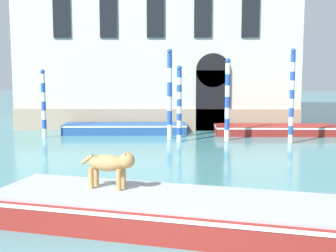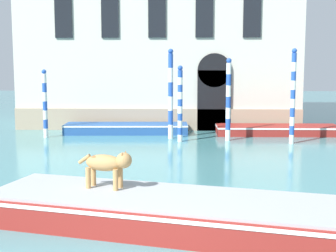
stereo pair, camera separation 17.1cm
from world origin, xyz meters
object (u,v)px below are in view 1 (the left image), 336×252
(mooring_pole_0, at_px, (227,99))
(mooring_pole_4, at_px, (44,103))
(boat_foreground, at_px, (185,211))
(dog_on_deck, at_px, (111,164))
(boat_moored_far, at_px, (276,130))
(boat_moored_near_palazzo, at_px, (125,128))
(mooring_pole_1, at_px, (179,103))
(mooring_pole_3, at_px, (170,94))
(mooring_pole_2, at_px, (292,96))

(mooring_pole_0, distance_m, mooring_pole_4, 8.71)
(boat_foreground, relative_size, mooring_pole_4, 2.76)
(dog_on_deck, bearing_deg, boat_foreground, -6.71)
(dog_on_deck, relative_size, boat_moored_far, 0.21)
(boat_moored_near_palazzo, height_order, mooring_pole_1, mooring_pole_1)
(dog_on_deck, relative_size, mooring_pole_4, 0.39)
(mooring_pole_3, bearing_deg, boat_moored_far, 15.80)
(boat_foreground, height_order, mooring_pole_4, mooring_pole_4)
(mooring_pole_2, distance_m, mooring_pole_3, 5.56)
(boat_moored_near_palazzo, distance_m, mooring_pole_0, 5.68)
(mooring_pole_1, xyz_separation_m, mooring_pole_2, (4.95, -0.36, 0.37))
(mooring_pole_1, relative_size, mooring_pole_3, 0.82)
(mooring_pole_4, bearing_deg, mooring_pole_3, -1.01)
(boat_foreground, height_order, boat_moored_near_palazzo, boat_foreground)
(mooring_pole_3, bearing_deg, dog_on_deck, -94.93)
(mooring_pole_2, xyz_separation_m, mooring_pole_3, (-5.41, 1.28, 0.02))
(mooring_pole_3, bearing_deg, boat_foreground, -86.98)
(boat_moored_near_palazzo, bearing_deg, mooring_pole_2, -23.62)
(boat_moored_far, bearing_deg, mooring_pole_1, -154.08)
(boat_moored_far, height_order, mooring_pole_1, mooring_pole_1)
(mooring_pole_1, height_order, mooring_pole_3, mooring_pole_3)
(boat_moored_far, height_order, mooring_pole_4, mooring_pole_4)
(dog_on_deck, relative_size, mooring_pole_2, 0.31)
(mooring_pole_0, height_order, mooring_pole_2, mooring_pole_2)
(mooring_pole_0, relative_size, mooring_pole_1, 1.10)
(boat_moored_near_palazzo, bearing_deg, mooring_pole_3, -38.24)
(boat_foreground, relative_size, boat_moored_far, 1.47)
(boat_moored_far, relative_size, mooring_pole_1, 1.78)
(mooring_pole_4, bearing_deg, mooring_pole_0, -4.25)
(mooring_pole_0, relative_size, mooring_pole_2, 0.90)
(boat_moored_near_palazzo, distance_m, mooring_pole_2, 8.47)
(mooring_pole_1, distance_m, mooring_pole_2, 4.98)
(boat_foreground, distance_m, boat_moored_far, 14.65)
(mooring_pole_3, xyz_separation_m, mooring_pole_4, (-6.02, 0.11, -0.48))
(mooring_pole_1, xyz_separation_m, mooring_pole_4, (-6.48, 1.03, -0.09))
(dog_on_deck, bearing_deg, boat_moored_far, 79.59)
(dog_on_deck, distance_m, boat_moored_far, 14.69)
(mooring_pole_1, distance_m, mooring_pole_4, 6.56)
(mooring_pole_1, relative_size, mooring_pole_2, 0.82)
(boat_foreground, distance_m, mooring_pole_0, 12.11)
(dog_on_deck, bearing_deg, mooring_pole_3, 100.26)
(boat_foreground, height_order, mooring_pole_2, mooring_pole_2)
(boat_moored_far, height_order, mooring_pole_2, mooring_pole_2)
(boat_moored_far, distance_m, mooring_pole_2, 3.35)
(mooring_pole_3, bearing_deg, mooring_pole_2, -13.30)
(boat_moored_near_palazzo, xyz_separation_m, mooring_pole_2, (7.73, -2.92, 1.84))
(mooring_pole_3, bearing_deg, boat_moored_near_palazzo, 144.67)
(mooring_pole_0, relative_size, mooring_pole_4, 1.16)
(boat_moored_near_palazzo, height_order, mooring_pole_2, mooring_pole_2)
(boat_foreground, height_order, mooring_pole_3, mooring_pole_3)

